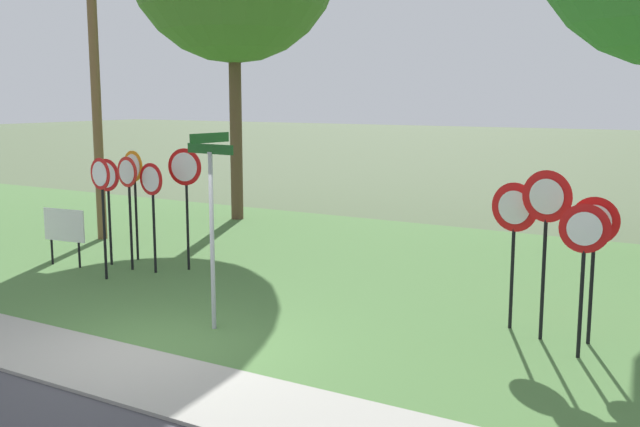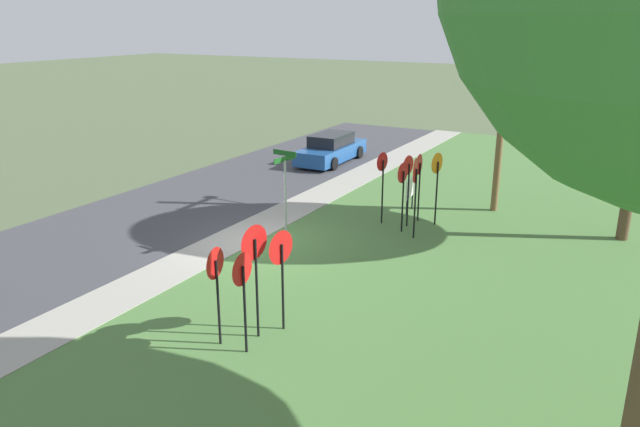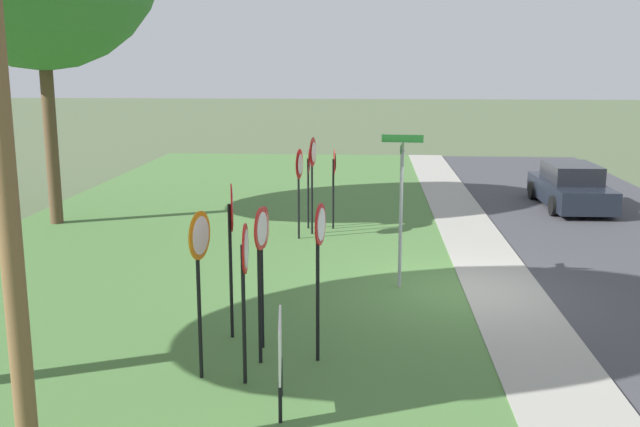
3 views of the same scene
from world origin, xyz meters
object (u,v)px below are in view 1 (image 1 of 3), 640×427
yield_sign_near_right (514,221)px  yield_sign_far_left (594,236)px  yield_sign_near_left (546,214)px  stop_sign_center_tall (152,194)px  street_name_post (212,215)px  stop_sign_far_right (134,181)px  stop_sign_far_center (107,189)px  stop_sign_near_left (128,189)px  stop_sign_near_right (102,193)px  utility_pole (89,48)px  notice_board (64,228)px  stop_sign_far_left (185,181)px  yield_sign_far_right (584,245)px

yield_sign_near_right → yield_sign_far_left: size_ratio=1.05×
yield_sign_near_left → yield_sign_far_left: yield_sign_near_left is taller
stop_sign_center_tall → street_name_post: 4.12m
stop_sign_far_right → yield_sign_far_left: bearing=6.7°
stop_sign_far_right → yield_sign_near_right: 8.69m
stop_sign_far_center → yield_sign_far_left: stop_sign_far_center is taller
stop_sign_near_left → yield_sign_near_left: size_ratio=0.93×
stop_sign_near_right → yield_sign_near_right: stop_sign_near_right is taller
stop_sign_far_right → utility_pole: size_ratio=0.28×
yield_sign_near_right → utility_pole: bearing=179.8°
stop_sign_near_left → stop_sign_near_right: 0.87m
street_name_post → notice_board: street_name_post is taller
yield_sign_far_left → stop_sign_center_tall: bearing=178.3°
stop_sign_far_center → stop_sign_center_tall: size_ratio=1.01×
stop_sign_far_left → stop_sign_far_center: stop_sign_far_left is taller
stop_sign_far_center → stop_sign_far_right: stop_sign_far_right is taller
stop_sign_center_tall → stop_sign_far_right: bearing=154.8°
yield_sign_far_left → street_name_post: size_ratio=0.72×
notice_board → yield_sign_near_right: bearing=-2.5°
yield_sign_far_left → notice_board: size_ratio=1.77×
stop_sign_far_right → notice_board: bearing=-114.9°
stop_sign_near_right → stop_sign_far_left: size_ratio=0.95×
stop_sign_near_left → yield_sign_far_left: (9.29, 0.05, -0.09)m
stop_sign_far_center → yield_sign_near_right: bearing=-3.6°
stop_sign_near_left → utility_pole: (-3.19, 1.99, 3.09)m
utility_pole → yield_sign_near_right: bearing=-9.1°
stop_sign_near_left → yield_sign_far_right: stop_sign_near_left is taller
street_name_post → stop_sign_near_right: bearing=166.5°
stop_sign_far_right → stop_sign_near_left: bearing=-41.0°
yield_sign_near_right → yield_sign_far_right: (1.22, -0.83, -0.11)m
stop_sign_far_left → notice_board: size_ratio=2.06×
stop_sign_center_tall → street_name_post: street_name_post is taller
stop_sign_near_right → yield_sign_far_right: bearing=10.5°
stop_sign_near_left → yield_sign_near_left: (8.62, -0.11, 0.21)m
stop_sign_far_center → stop_sign_center_tall: bearing=-6.5°
stop_sign_near_left → notice_board: (-1.49, -0.46, -0.89)m
yield_sign_near_left → street_name_post: size_ratio=0.83×
stop_sign_far_left → yield_sign_near_left: size_ratio=1.00×
yield_sign_far_left → utility_pole: utility_pole is taller
stop_sign_near_left → street_name_post: bearing=-20.5°
stop_sign_near_left → yield_sign_far_right: 9.31m
stop_sign_far_left → stop_sign_far_right: stop_sign_far_left is taller
stop_sign_far_left → stop_sign_near_left: bearing=-159.7°
yield_sign_far_right → stop_sign_far_right: bearing=164.5°
yield_sign_far_right → stop_sign_far_left: bearing=164.0°
yield_sign_far_right → yield_sign_far_left: bearing=82.5°
yield_sign_far_left → stop_sign_near_left: bearing=178.7°
stop_sign_far_left → yield_sign_near_right: bearing=-14.6°
stop_sign_near_left → stop_sign_near_right: size_ratio=0.98×
yield_sign_near_left → utility_pole: (-11.81, 2.10, 2.88)m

